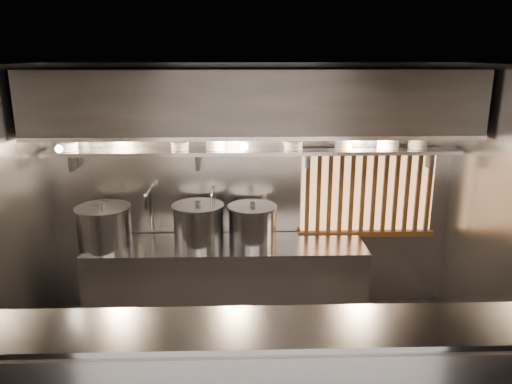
{
  "coord_description": "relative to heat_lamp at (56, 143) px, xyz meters",
  "views": [
    {
      "loc": [
        -0.13,
        -3.93,
        2.9
      ],
      "look_at": [
        0.01,
        0.55,
        1.64
      ],
      "focal_mm": 35.0,
      "sensor_mm": 36.0,
      "label": 1
    }
  ],
  "objects": [
    {
      "name": "floor",
      "position": [
        1.9,
        -0.85,
        -2.07
      ],
      "size": [
        4.5,
        4.5,
        0.0
      ],
      "primitive_type": "plane",
      "color": "black",
      "rests_on": "ground"
    },
    {
      "name": "ceiling",
      "position": [
        1.9,
        -0.85,
        0.73
      ],
      "size": [
        4.5,
        4.5,
        0.0
      ],
      "primitive_type": "plane",
      "rotation": [
        3.14,
        0.0,
        0.0
      ],
      "color": "black",
      "rests_on": "wall_back"
    },
    {
      "name": "wall_back",
      "position": [
        1.9,
        0.65,
        -0.67
      ],
      "size": [
        4.5,
        0.0,
        4.5
      ],
      "primitive_type": "plane",
      "rotation": [
        1.57,
        0.0,
        0.0
      ],
      "color": "gray",
      "rests_on": "floor"
    },
    {
      "name": "cooking_bench",
      "position": [
        1.6,
        0.28,
        -1.62
      ],
      "size": [
        3.0,
        0.7,
        0.9
      ],
      "primitive_type": "cube",
      "color": "#9C9CA1",
      "rests_on": "floor"
    },
    {
      "name": "bowl_shelf",
      "position": [
        1.9,
        0.47,
        -0.19
      ],
      "size": [
        4.4,
        0.34,
        0.04
      ],
      "primitive_type": "cube",
      "color": "#9C9CA1",
      "rests_on": "wall_back"
    },
    {
      "name": "exhaust_hood",
      "position": [
        1.9,
        0.25,
        0.36
      ],
      "size": [
        4.4,
        0.81,
        0.65
      ],
      "color": "#2D2D30",
      "rests_on": "ceiling"
    },
    {
      "name": "wood_screen",
      "position": [
        3.2,
        0.6,
        -0.69
      ],
      "size": [
        1.56,
        0.09,
        1.04
      ],
      "color": "#F9B270",
      "rests_on": "wall_back"
    },
    {
      "name": "faucet_left",
      "position": [
        0.75,
        0.52,
        -0.76
      ],
      "size": [
        0.04,
        0.3,
        0.5
      ],
      "color": "silver",
      "rests_on": "wall_back"
    },
    {
      "name": "faucet_right",
      "position": [
        1.45,
        0.52,
        -0.76
      ],
      "size": [
        0.04,
        0.3,
        0.5
      ],
      "color": "silver",
      "rests_on": "wall_back"
    },
    {
      "name": "heat_lamp",
      "position": [
        0.0,
        0.0,
        0.0
      ],
      "size": [
        0.25,
        0.35,
        0.2
      ],
      "color": "#9C9CA1",
      "rests_on": "exhaust_hood"
    },
    {
      "name": "pendant_bulb",
      "position": [
        1.8,
        0.35,
        -0.11
      ],
      "size": [
        0.09,
        0.09,
        0.19
      ],
      "color": "#2D2D30",
      "rests_on": "exhaust_hood"
    },
    {
      "name": "stock_pot_left",
      "position": [
        0.32,
        0.23,
        -0.94
      ],
      "size": [
        0.7,
        0.7,
        0.49
      ],
      "rotation": [
        0.0,
        0.0,
        -0.23
      ],
      "color": "#9C9CA1",
      "rests_on": "cooking_bench"
    },
    {
      "name": "stock_pot_mid",
      "position": [
        1.31,
        0.29,
        -0.94
      ],
      "size": [
        0.73,
        0.73,
        0.49
      ],
      "rotation": [
        0.0,
        0.0,
        -0.41
      ],
      "color": "#9C9CA1",
      "rests_on": "cooking_bench"
    },
    {
      "name": "stock_pot_right",
      "position": [
        1.89,
        0.31,
        -0.95
      ],
      "size": [
        0.68,
        0.68,
        0.46
      ],
      "rotation": [
        0.0,
        0.0,
        -0.33
      ],
      "color": "#9C9CA1",
      "rests_on": "cooking_bench"
    },
    {
      "name": "bowl_stack_0",
      "position": [
        -0.07,
        0.47,
        -0.12
      ],
      "size": [
        0.24,
        0.24,
        0.09
      ],
      "color": "white",
      "rests_on": "bowl_shelf"
    },
    {
      "name": "bowl_stack_1",
      "position": [
        1.12,
        0.47,
        -0.12
      ],
      "size": [
        0.2,
        0.2,
        0.09
      ],
      "color": "white",
      "rests_on": "bowl_shelf"
    },
    {
      "name": "bowl_stack_2",
      "position": [
        1.49,
        0.47,
        -0.08
      ],
      "size": [
        0.22,
        0.22,
        0.17
      ],
      "color": "white",
      "rests_on": "bowl_shelf"
    },
    {
      "name": "bowl_stack_3",
      "position": [
        2.33,
        0.47,
        -0.12
      ],
      "size": [
        0.21,
        0.21,
        0.09
      ],
      "color": "white",
      "rests_on": "bowl_shelf"
    },
    {
      "name": "bowl_stack_4",
      "position": [
        2.87,
        0.47,
        -0.08
      ],
      "size": [
        0.2,
        0.2,
        0.17
      ],
      "color": "white",
      "rests_on": "bowl_shelf"
    },
    {
      "name": "bowl_stack_5",
      "position": [
        3.35,
        0.47,
        -0.1
      ],
      "size": [
        0.24,
        0.24,
        0.13
      ],
      "color": "white",
      "rests_on": "bowl_shelf"
    },
    {
      "name": "bowl_stack_6",
      "position": [
        3.67,
        0.47,
        -0.1
      ],
      "size": [
        0.22,
        0.22,
        0.13
      ],
      "color": "white",
      "rests_on": "bowl_shelf"
    }
  ]
}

